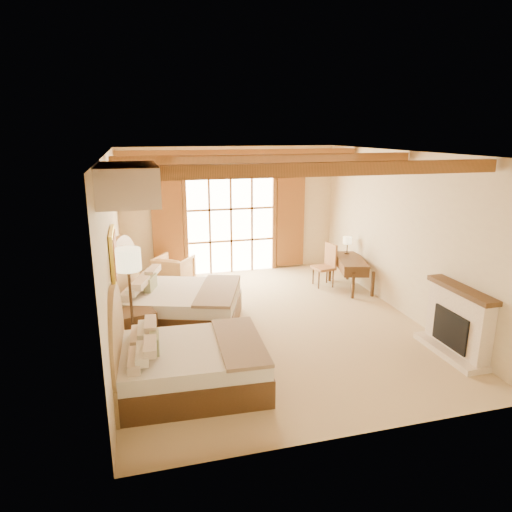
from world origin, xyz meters
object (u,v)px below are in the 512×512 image
object	(u,v)px
armchair	(174,271)
bed_far	(170,302)
bed_near	(180,362)
desk	(350,272)
nightstand	(137,329)

from	to	relation	value
armchair	bed_far	bearing A→B (deg)	116.39
bed_near	bed_far	distance (m)	2.31
bed_near	armchair	size ratio (longest dim) A/B	2.69
armchair	desk	world-z (taller)	armchair
nightstand	desk	bearing A→B (deg)	4.93
nightstand	desk	world-z (taller)	desk
bed_far	desk	world-z (taller)	bed_far
nightstand	armchair	size ratio (longest dim) A/B	0.83
bed_near	desk	world-z (taller)	bed_near
armchair	bed_near	bearing A→B (deg)	119.31
armchair	desk	xyz separation A→B (m)	(3.96, -1.25, 0.02)
armchair	nightstand	bearing A→B (deg)	107.18
bed_far	armchair	bearing A→B (deg)	101.78
bed_near	armchair	world-z (taller)	bed_near
bed_near	nightstand	world-z (taller)	bed_near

